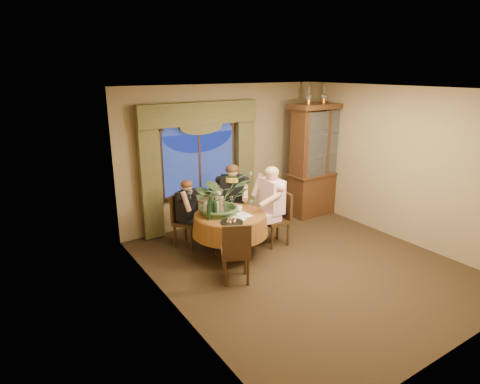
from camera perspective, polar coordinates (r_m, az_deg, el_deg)
floor at (r=6.76m, az=8.95°, el=-10.21°), size 5.00×5.00×0.00m
wall_back at (r=8.20m, az=-2.30°, el=5.31°), size 4.50×0.00×4.50m
wall_right at (r=7.91m, az=21.73°, el=3.64°), size 0.00×5.00×5.00m
ceiling at (r=6.02m, az=10.22°, el=14.20°), size 5.00×5.00×0.00m
window at (r=7.88m, az=-5.79°, el=3.99°), size 1.62×0.10×1.32m
arched_transom at (r=7.74m, az=-5.96°, el=9.62°), size 1.60×0.06×0.44m
drapery_left at (r=7.46m, az=-12.62°, el=1.96°), size 0.38×0.14×2.32m
drapery_right at (r=8.37m, az=0.67°, el=4.02°), size 0.38×0.14×2.32m
swag_valance at (r=7.65m, az=-5.73°, el=11.05°), size 2.45×0.16×0.42m
dining_table at (r=6.87m, az=-1.41°, el=-6.05°), size 1.50×1.50×0.75m
china_cabinet at (r=8.84m, az=11.33°, el=4.52°), size 1.48×0.58×2.40m
oil_lamp_left at (r=8.37m, az=9.77°, el=13.38°), size 0.11×0.11×0.34m
oil_lamp_center at (r=8.66m, az=11.87°, el=13.38°), size 0.11×0.11×0.34m
oil_lamp_right at (r=8.95m, az=13.83°, el=13.37°), size 0.11×0.11×0.34m
chair_right at (r=7.26m, az=5.02°, el=-3.92°), size 0.45×0.45×0.96m
chair_back_right at (r=7.68m, az=-1.74°, el=-2.67°), size 0.57×0.57×0.96m
chair_back at (r=7.23m, az=-7.44°, el=-4.09°), size 0.58×0.58×0.96m
chair_front_left at (r=6.03m, az=-0.67°, el=-8.42°), size 0.56×0.56×0.96m
person_pink at (r=7.17m, az=4.56°, el=-2.03°), size 0.50×0.54×1.46m
person_back at (r=7.19m, az=-7.53°, el=-3.03°), size 0.59×0.58×1.24m
person_scarf at (r=7.52m, az=-1.08°, el=-1.24°), size 0.68×0.67×1.42m
stoneware_vase at (r=6.73m, az=-2.79°, el=-1.82°), size 0.16×0.16×0.29m
centerpiece_plant at (r=6.60m, az=-2.86°, el=2.18°), size 0.99×1.10×0.86m
olive_bowl at (r=6.74m, az=-0.90°, el=-2.88°), size 0.16×0.16×0.05m
cheese_platter at (r=6.34m, az=-1.15°, el=-4.33°), size 0.36×0.36×0.02m
wine_bottle_0 at (r=6.58m, az=-4.97°, el=-2.15°), size 0.07×0.07×0.33m
wine_bottle_1 at (r=6.59m, az=-3.30°, el=-2.08°), size 0.07×0.07×0.33m
wine_bottle_2 at (r=6.45m, az=-4.41°, el=-2.54°), size 0.07×0.07×0.33m
wine_bottle_3 at (r=6.53m, az=-3.61°, el=-2.27°), size 0.07×0.07×0.33m
wine_bottle_4 at (r=6.70m, az=-4.22°, el=-1.77°), size 0.07×0.07×0.33m
tasting_paper_0 at (r=6.67m, az=0.46°, el=-3.27°), size 0.23×0.31×0.00m
tasting_paper_1 at (r=7.01m, az=-0.54°, el=-2.26°), size 0.35×0.37×0.00m
tasting_paper_2 at (r=6.49m, az=-0.65°, el=-3.88°), size 0.30×0.35×0.00m
wine_glass_person_pink at (r=6.91m, az=1.64°, el=-1.79°), size 0.07×0.07×0.18m
wine_glass_person_back at (r=6.90m, az=-4.58°, el=-1.88°), size 0.07×0.07×0.18m
wine_glass_person_scarf at (r=7.10m, az=-1.24°, el=-1.25°), size 0.07×0.07×0.18m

